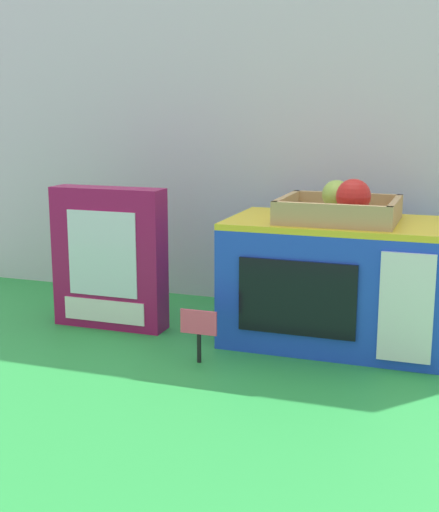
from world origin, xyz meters
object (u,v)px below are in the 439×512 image
(food_groups_crate, at_px, (341,207))
(price_sign, at_px, (197,328))
(cookie_set_box, at_px, (110,258))
(toy_microwave, at_px, (337,282))

(food_groups_crate, distance_m, price_sign, 0.36)
(food_groups_crate, relative_size, cookie_set_box, 0.74)
(toy_microwave, height_order, cookie_set_box, cookie_set_box)
(price_sign, bearing_deg, toy_microwave, 42.99)
(food_groups_crate, bearing_deg, toy_microwave, 113.47)
(food_groups_crate, height_order, cookie_set_box, food_groups_crate)
(toy_microwave, xyz_separation_m, price_sign, (-0.22, -0.20, -0.06))
(cookie_set_box, distance_m, price_sign, 0.30)
(toy_microwave, height_order, price_sign, toy_microwave)
(toy_microwave, xyz_separation_m, food_groups_crate, (0.00, -0.01, 0.15))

